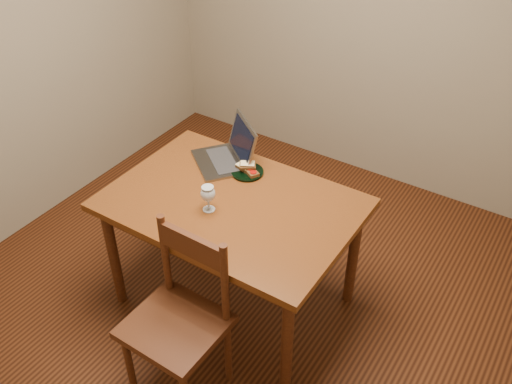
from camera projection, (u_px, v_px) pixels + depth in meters
The scene contains 11 objects.
floor at pixel (241, 289), 3.51m from camera, with size 3.20×3.20×0.02m, color black.
back_wall at pixel (374, 4), 3.80m from camera, with size 3.20×0.02×2.60m, color gray.
left_wall at pixel (16, 30), 3.42m from camera, with size 0.02×3.20×2.60m, color gray.
table at pixel (232, 214), 3.04m from camera, with size 1.30×0.90×0.74m.
chair at pixel (178, 315), 2.67m from camera, with size 0.45×0.43×0.47m.
plate at pixel (247, 172), 3.19m from camera, with size 0.18×0.18×0.02m, color black.
sandwich_cheese at pixel (244, 167), 3.20m from camera, with size 0.09×0.05×0.03m, color #381E0C, non-canonical shape.
sandwich_tomato at pixel (252, 172), 3.16m from camera, with size 0.09×0.05×0.03m, color #381E0C, non-canonical shape.
sandwich_top at pixel (248, 165), 3.17m from camera, with size 0.09×0.05×0.03m, color #381E0C, non-canonical shape.
milk_glass at pixel (208, 198), 2.89m from camera, with size 0.08×0.08×0.15m, color white, non-canonical shape.
laptop at pixel (229, 152), 3.26m from camera, with size 0.45×0.45×0.24m.
Camera 1 is at (1.40, -2.00, 2.58)m, focal length 40.00 mm.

